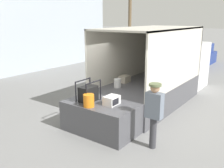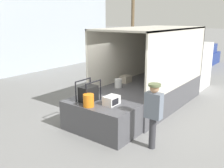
{
  "view_description": "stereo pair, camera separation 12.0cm",
  "coord_description": "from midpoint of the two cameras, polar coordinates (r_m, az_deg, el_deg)",
  "views": [
    {
      "loc": [
        -6.14,
        -4.42,
        3.38
      ],
      "look_at": [
        -0.35,
        -0.2,
        1.47
      ],
      "focal_mm": 40.0,
      "sensor_mm": 36.0,
      "label": 1
    },
    {
      "loc": [
        -6.07,
        -4.51,
        3.38
      ],
      "look_at": [
        -0.35,
        -0.2,
        1.47
      ],
      "focal_mm": 40.0,
      "sensor_mm": 36.0,
      "label": 2
    }
  ],
  "objects": [
    {
      "name": "ground_plane",
      "position": [
        8.28,
        0.76,
        -9.15
      ],
      "size": [
        160.0,
        160.0,
        0.0
      ],
      "primitive_type": "plane",
      "color": "gray"
    },
    {
      "name": "box_truck",
      "position": [
        11.27,
        12.73,
        1.92
      ],
      "size": [
        6.9,
        2.33,
        3.02
      ],
      "color": "white",
      "rests_on": "ground"
    },
    {
      "name": "tailgate_deck",
      "position": [
        7.63,
        -2.12,
        -7.58
      ],
      "size": [
        1.29,
        2.21,
        0.92
      ],
      "primitive_type": "cube",
      "color": "#4C4C51",
      "rests_on": "ground"
    },
    {
      "name": "microwave",
      "position": [
        7.27,
        0.36,
        -3.76
      ],
      "size": [
        0.46,
        0.35,
        0.26
      ],
      "color": "white",
      "rests_on": "tailgate_deck"
    },
    {
      "name": "portable_generator",
      "position": [
        7.59,
        -4.88,
        -2.1
      ],
      "size": [
        0.68,
        0.45,
        0.65
      ],
      "color": "black",
      "rests_on": "tailgate_deck"
    },
    {
      "name": "orange_bucket",
      "position": [
        7.13,
        -4.9,
        -3.77
      ],
      "size": [
        0.31,
        0.31,
        0.36
      ],
      "color": "orange",
      "rests_on": "tailgate_deck"
    },
    {
      "name": "worker_person",
      "position": [
        6.54,
        9.98,
        -5.72
      ],
      "size": [
        0.32,
        0.44,
        1.78
      ],
      "color": "#38383D",
      "rests_on": "ground"
    },
    {
      "name": "pickup_truck_blue",
      "position": [
        19.21,
        19.05,
        5.86
      ],
      "size": [
        5.07,
        1.97,
        1.52
      ],
      "color": "navy",
      "rests_on": "ground"
    },
    {
      "name": "house_backdrop",
      "position": [
        21.1,
        -18.96,
        17.76
      ],
      "size": [
        10.23,
        8.2,
        9.24
      ],
      "color": "#A8B2BC",
      "rests_on": "ground"
    },
    {
      "name": "utility_pole",
      "position": [
        22.14,
        4.98,
        17.14
      ],
      "size": [
        1.8,
        0.28,
        8.2
      ],
      "color": "brown",
      "rests_on": "ground"
    }
  ]
}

